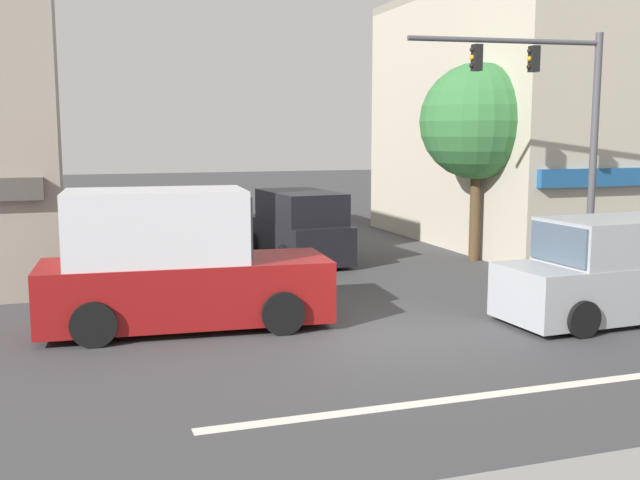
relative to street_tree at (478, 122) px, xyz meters
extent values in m
plane|color=#3D3D3F|center=(-5.66, -6.97, -4.15)|extent=(120.00, 120.00, 0.00)
cube|color=silver|center=(-5.66, -10.47, -4.15)|extent=(9.00, 0.24, 0.01)
cube|color=#B7AD99|center=(5.33, 3.28, 0.07)|extent=(10.11, 11.17, 8.43)
cylinder|color=#4C3823|center=(0.00, 0.00, -2.71)|extent=(0.32, 0.32, 2.88)
sphere|color=#337038|center=(0.00, 0.00, 0.02)|extent=(3.43, 3.43, 3.43)
cylinder|color=#47474C|center=(0.62, -4.46, -1.05)|extent=(0.18, 0.18, 6.20)
cylinder|color=#47474C|center=(-1.76, -4.20, 1.80)|extent=(4.78, 0.64, 0.12)
cube|color=black|center=(-1.05, -4.28, 1.40)|extent=(0.22, 0.26, 0.60)
sphere|color=black|center=(-1.17, -4.27, 1.58)|extent=(0.12, 0.12, 0.12)
sphere|color=orange|center=(-1.17, -4.27, 1.40)|extent=(0.12, 0.12, 0.12)
sphere|color=black|center=(-1.17, -4.27, 1.22)|extent=(0.12, 0.12, 0.12)
cube|color=black|center=(-2.48, -4.12, 1.40)|extent=(0.22, 0.26, 0.60)
sphere|color=black|center=(-2.60, -4.11, 1.58)|extent=(0.12, 0.12, 0.12)
sphere|color=orange|center=(-2.60, -4.11, 1.40)|extent=(0.12, 0.12, 0.12)
sphere|color=black|center=(-2.60, -4.11, 1.22)|extent=(0.12, 0.12, 0.12)
cube|color=maroon|center=(-9.42, -5.15, -3.40)|extent=(5.74, 2.42, 1.20)
cube|color=silver|center=(-9.97, -5.10, -2.10)|extent=(3.53, 2.15, 1.40)
cube|color=#475666|center=(-8.26, -5.23, -2.10)|extent=(0.19, 1.75, 1.19)
cylinder|color=black|center=(-7.62, -4.28, -3.73)|extent=(0.86, 0.30, 0.84)
cylinder|color=black|center=(-7.77, -6.27, -3.73)|extent=(0.86, 0.30, 0.84)
cylinder|color=black|center=(-11.08, -4.02, -3.73)|extent=(0.86, 0.30, 0.84)
cylinder|color=black|center=(-11.23, -6.01, -3.73)|extent=(0.86, 0.30, 0.84)
cube|color=black|center=(-5.06, 1.76, -3.49)|extent=(2.18, 4.73, 1.10)
cube|color=black|center=(-5.04, 1.46, -2.49)|extent=(2.04, 3.33, 0.90)
cube|color=#475666|center=(-5.16, 3.07, -2.49)|extent=(1.66, 0.18, 0.76)
cylinder|color=black|center=(-6.09, 3.11, -3.79)|extent=(0.25, 0.73, 0.72)
cylinder|color=black|center=(-4.25, 3.25, -3.79)|extent=(0.25, 0.73, 0.72)
cylinder|color=black|center=(-5.87, 0.27, -3.79)|extent=(0.25, 0.73, 0.72)
cylinder|color=black|center=(-4.04, 0.41, -3.79)|extent=(0.25, 0.73, 0.72)
cube|color=#999EA3|center=(-1.10, -7.30, -3.49)|extent=(4.69, 2.07, 1.10)
cube|color=#999EA3|center=(-0.80, -7.29, -2.49)|extent=(3.29, 1.96, 0.90)
cube|color=#475666|center=(-2.42, -7.37, -2.49)|extent=(0.14, 1.66, 0.76)
cylinder|color=black|center=(-2.48, -8.29, -3.79)|extent=(0.73, 0.24, 0.72)
cylinder|color=black|center=(-2.57, -6.46, -3.79)|extent=(0.73, 0.24, 0.72)
cylinder|color=black|center=(0.28, -6.31, -3.79)|extent=(0.73, 0.24, 0.72)
camera|label=1|loc=(-11.52, -19.72, -0.31)|focal=42.00mm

